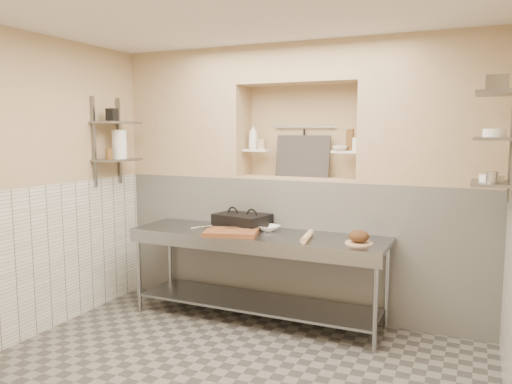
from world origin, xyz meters
The scene contains 44 objects.
floor centered at (0.00, 0.00, -0.05)m, with size 4.00×3.90×0.10m, color #635D57.
wall_left centered at (-2.05, 0.00, 1.40)m, with size 0.10×3.90×2.80m, color tan.
wall_back centered at (0.00, 2.00, 1.40)m, with size 4.00×0.10×2.80m, color tan.
backwall_lower centered at (0.00, 1.75, 0.70)m, with size 4.00×0.40×1.40m, color silver.
alcove_sill centered at (0.00, 1.75, 1.41)m, with size 1.30×0.40×0.02m, color tan.
backwall_pillar_left centered at (-1.33, 1.75, 2.10)m, with size 1.35×0.40×1.40m, color tan.
backwall_pillar_right centered at (1.33, 1.75, 2.10)m, with size 1.35×0.40×1.40m, color tan.
backwall_header centered at (0.00, 1.75, 2.60)m, with size 1.30×0.40×0.40m, color tan.
wainscot_left centered at (-1.99, 0.00, 0.70)m, with size 0.02×3.90×1.40m, color silver.
alcove_shelf_left centered at (-0.50, 1.75, 1.70)m, with size 0.28×0.16×0.03m, color white.
alcove_shelf_right centered at (0.50, 1.75, 1.70)m, with size 0.28×0.16×0.03m, color white.
utensil_rail centered at (0.00, 1.92, 1.95)m, with size 0.02×0.02×0.70m, color gray.
hanging_steel centered at (0.00, 1.90, 1.78)m, with size 0.02×0.02×0.30m, color black.
splash_panel centered at (0.00, 1.85, 1.64)m, with size 0.60×0.02×0.45m, color #383330.
shelf_rail_left_a centered at (-1.98, 1.25, 1.80)m, with size 0.03×0.03×0.95m, color slate.
shelf_rail_left_b centered at (-1.98, 0.85, 1.80)m, with size 0.03×0.03×0.95m, color slate.
wall_shelf_left_lower centered at (-1.84, 1.05, 1.60)m, with size 0.30×0.50×0.03m, color slate.
wall_shelf_left_upper centered at (-1.84, 1.05, 2.00)m, with size 0.30×0.50×0.03m, color slate.
shelf_rail_right_a centered at (1.98, 1.25, 1.85)m, with size 0.03×0.03×1.05m, color slate.
wall_shelf_right_lower centered at (1.84, 1.05, 1.50)m, with size 0.30×0.50×0.03m, color slate.
wall_shelf_right_mid centered at (1.84, 1.05, 1.85)m, with size 0.30×0.50×0.03m, color slate.
wall_shelf_right_upper centered at (1.84, 1.05, 2.20)m, with size 0.30×0.50×0.03m, color slate.
prep_table centered at (-0.25, 1.18, 0.64)m, with size 2.60×0.70×0.90m.
panini_press centered at (-0.50, 1.38, 0.97)m, with size 0.60×0.49×0.15m.
cutting_board centered at (-0.44, 1.01, 0.92)m, with size 0.51×0.36×0.05m, color brown.
knife_blade centered at (-0.42, 1.11, 0.95)m, with size 0.24×0.03×0.01m, color gray.
tongs centered at (-0.75, 0.97, 0.96)m, with size 0.02×0.02×0.24m, color gray.
mixing_bowl centered at (-0.19, 1.35, 0.93)m, with size 0.22×0.22×0.05m, color white.
rolling_pin centered at (0.31, 1.10, 0.93)m, with size 0.06×0.06×0.40m, color tan.
bread_board centered at (0.79, 1.12, 0.91)m, with size 0.25×0.25×0.01m, color tan.
bread_loaf centered at (0.79, 1.12, 0.97)m, with size 0.19×0.19×0.11m, color #4C2D19.
bottle_soap centered at (-0.54, 1.76, 1.85)m, with size 0.11×0.11×0.28m, color white.
jar_alcove centered at (-0.43, 1.74, 1.77)m, with size 0.08×0.08×0.11m, color tan.
bowl_alcove centered at (0.45, 1.71, 1.74)m, with size 0.15×0.15×0.05m, color white.
condiment_a centered at (0.55, 1.75, 1.82)m, with size 0.06×0.06×0.22m, color brown.
condiment_b centered at (0.52, 1.77, 1.82)m, with size 0.05×0.05×0.21m, color brown.
condiment_c centered at (0.60, 1.75, 1.78)m, with size 0.08×0.08×0.13m, color white.
jug_left centered at (-1.84, 1.09, 1.77)m, with size 0.15×0.15×0.31m, color white.
jar_left centered at (-1.84, 0.92, 1.67)m, with size 0.08×0.08×0.12m, color brown.
box_left_upper centered at (-1.84, 0.99, 2.08)m, with size 0.10×0.10×0.14m, color black.
bowl_right centered at (1.84, 1.06, 1.54)m, with size 0.19×0.19×0.06m, color white.
canister_right centered at (1.84, 0.93, 1.56)m, with size 0.09×0.09×0.09m, color gray.
bowl_right_mid centered at (1.84, 0.99, 1.89)m, with size 0.17×0.17×0.06m, color white.
basket_right centered at (1.84, 1.13, 2.28)m, with size 0.16×0.20×0.13m, color gray.
Camera 1 is at (1.75, -3.27, 1.91)m, focal length 35.00 mm.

